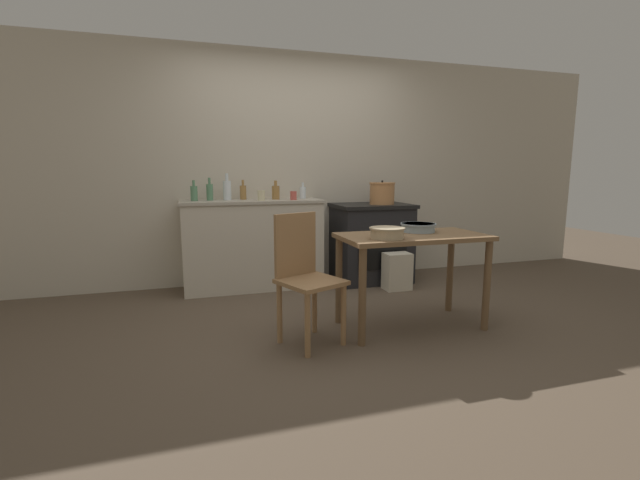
# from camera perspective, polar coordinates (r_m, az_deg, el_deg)

# --- Properties ---
(ground_plane) EXTENTS (14.00, 14.00, 0.00)m
(ground_plane) POSITION_cam_1_polar(r_m,az_deg,el_deg) (3.64, 2.50, -10.91)
(ground_plane) COLOR brown
(wall_back) EXTENTS (8.00, 0.07, 2.55)m
(wall_back) POSITION_cam_1_polar(r_m,az_deg,el_deg) (4.94, -3.66, 9.45)
(wall_back) COLOR beige
(wall_back) RESTS_ON ground_plane
(counter_cabinet) EXTENTS (1.48, 0.52, 0.95)m
(counter_cabinet) POSITION_cam_1_polar(r_m,az_deg,el_deg) (4.63, -8.92, -0.56)
(counter_cabinet) COLOR beige
(counter_cabinet) RESTS_ON ground_plane
(stove) EXTENTS (0.85, 0.67, 0.88)m
(stove) POSITION_cam_1_polar(r_m,az_deg,el_deg) (4.94, 6.82, -0.29)
(stove) COLOR black
(stove) RESTS_ON ground_plane
(work_table) EXTENTS (1.15, 0.60, 0.75)m
(work_table) POSITION_cam_1_polar(r_m,az_deg,el_deg) (3.47, 12.19, -1.24)
(work_table) COLOR brown
(work_table) RESTS_ON ground_plane
(chair) EXTENTS (0.52, 0.52, 0.95)m
(chair) POSITION_cam_1_polar(r_m,az_deg,el_deg) (3.12, -2.03, -4.57)
(chair) COLOR #997047
(chair) RESTS_ON ground_plane
(flour_sack) EXTENTS (0.28, 0.19, 0.39)m
(flour_sack) POSITION_cam_1_polar(r_m,az_deg,el_deg) (4.63, 10.24, -4.14)
(flour_sack) COLOR beige
(flour_sack) RESTS_ON ground_plane
(stock_pot) EXTENTS (0.29, 0.29, 0.27)m
(stock_pot) POSITION_cam_1_polar(r_m,az_deg,el_deg) (4.85, 8.28, 6.19)
(stock_pot) COLOR #B77A47
(stock_pot) RESTS_ON stove
(mixing_bowl_large) EXTENTS (0.26, 0.26, 0.08)m
(mixing_bowl_large) POSITION_cam_1_polar(r_m,az_deg,el_deg) (3.20, 8.93, 1.02)
(mixing_bowl_large) COLOR tan
(mixing_bowl_large) RESTS_ON work_table
(mixing_bowl_small) EXTENTS (0.29, 0.29, 0.07)m
(mixing_bowl_small) POSITION_cam_1_polar(r_m,az_deg,el_deg) (3.61, 12.96, 1.70)
(mixing_bowl_small) COLOR #93A8B2
(mixing_bowl_small) RESTS_ON work_table
(bottle_far_left) EXTENTS (0.08, 0.08, 0.20)m
(bottle_far_left) POSITION_cam_1_polar(r_m,az_deg,el_deg) (4.65, -5.93, 6.37)
(bottle_far_left) COLOR olive
(bottle_far_left) RESTS_ON counter_cabinet
(bottle_left) EXTENTS (0.07, 0.07, 0.21)m
(bottle_left) POSITION_cam_1_polar(r_m,az_deg,el_deg) (4.67, -10.22, 6.32)
(bottle_left) COLOR olive
(bottle_left) RESTS_ON counter_cabinet
(bottle_mid_left) EXTENTS (0.08, 0.08, 0.28)m
(bottle_mid_left) POSITION_cam_1_polar(r_m,az_deg,el_deg) (4.61, -12.27, 6.56)
(bottle_mid_left) COLOR silver
(bottle_mid_left) RESTS_ON counter_cabinet
(bottle_center_left) EXTENTS (0.07, 0.07, 0.21)m
(bottle_center_left) POSITION_cam_1_polar(r_m,az_deg,el_deg) (4.57, -16.45, 6.04)
(bottle_center_left) COLOR #517F5B
(bottle_center_left) RESTS_ON counter_cabinet
(bottle_center) EXTENTS (0.07, 0.07, 0.23)m
(bottle_center) POSITION_cam_1_polar(r_m,az_deg,el_deg) (4.61, -14.49, 6.26)
(bottle_center) COLOR #517F5B
(bottle_center) RESTS_ON counter_cabinet
(bottle_center_right) EXTENTS (0.07, 0.07, 0.18)m
(bottle_center_right) POSITION_cam_1_polar(r_m,az_deg,el_deg) (4.79, -2.31, 6.38)
(bottle_center_right) COLOR silver
(bottle_center_right) RESTS_ON counter_cabinet
(cup_mid_right) EXTENTS (0.07, 0.07, 0.09)m
(cup_mid_right) POSITION_cam_1_polar(r_m,az_deg,el_deg) (4.55, -3.56, 5.93)
(cup_mid_right) COLOR #B74C42
(cup_mid_right) RESTS_ON counter_cabinet
(cup_right) EXTENTS (0.08, 0.08, 0.10)m
(cup_right) POSITION_cam_1_polar(r_m,az_deg,el_deg) (4.48, -7.84, 5.90)
(cup_right) COLOR beige
(cup_right) RESTS_ON counter_cabinet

